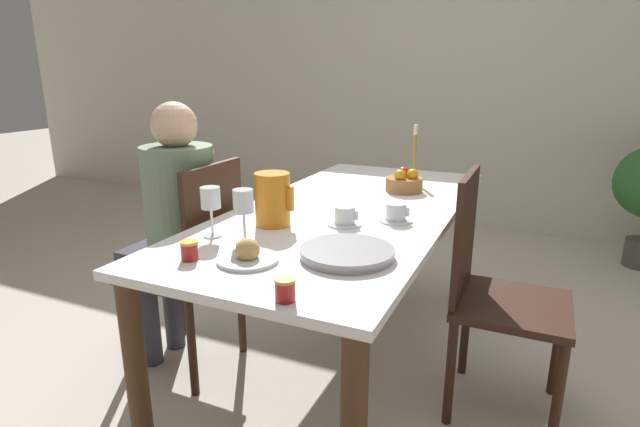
{
  "coord_description": "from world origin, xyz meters",
  "views": [
    {
      "loc": [
        0.73,
        -1.9,
        1.32
      ],
      "look_at": [
        0.0,
        -0.28,
        0.81
      ],
      "focal_mm": 28.0,
      "sensor_mm": 36.0,
      "label": 1
    }
  ],
  "objects_px": {
    "bread_plate": "(248,255)",
    "jam_jar_amber": "(189,250)",
    "chair_person_side": "(194,263)",
    "candlestick_tall": "(414,160)",
    "red_pitcher": "(272,199)",
    "jam_jar_red": "(285,288)",
    "wine_glass_water": "(211,200)",
    "chair_opposite": "(493,289)",
    "teacup_across": "(396,214)",
    "teacup_near_person": "(345,217)",
    "person_seated": "(175,215)",
    "wine_glass_juice": "(243,204)",
    "serving_tray": "(347,253)",
    "fruit_bowl": "(404,182)"
  },
  "relations": [
    {
      "from": "wine_glass_juice",
      "to": "teacup_across",
      "type": "height_order",
      "value": "wine_glass_juice"
    },
    {
      "from": "chair_person_side",
      "to": "candlestick_tall",
      "type": "relative_size",
      "value": 3.25
    },
    {
      "from": "wine_glass_water",
      "to": "fruit_bowl",
      "type": "height_order",
      "value": "wine_glass_water"
    },
    {
      "from": "chair_person_side",
      "to": "wine_glass_water",
      "type": "xyz_separation_m",
      "value": [
        0.32,
        -0.27,
        0.38
      ]
    },
    {
      "from": "chair_opposite",
      "to": "wine_glass_water",
      "type": "bearing_deg",
      "value": -59.56
    },
    {
      "from": "candlestick_tall",
      "to": "chair_opposite",
      "type": "bearing_deg",
      "value": -52.74
    },
    {
      "from": "chair_person_side",
      "to": "candlestick_tall",
      "type": "xyz_separation_m",
      "value": [
        0.73,
        0.9,
        0.36
      ]
    },
    {
      "from": "person_seated",
      "to": "red_pitcher",
      "type": "distance_m",
      "value": 0.56
    },
    {
      "from": "teacup_across",
      "to": "jam_jar_red",
      "type": "distance_m",
      "value": 0.78
    },
    {
      "from": "wine_glass_water",
      "to": "bread_plate",
      "type": "bearing_deg",
      "value": -32.23
    },
    {
      "from": "teacup_across",
      "to": "candlestick_tall",
      "type": "relative_size",
      "value": 0.45
    },
    {
      "from": "teacup_across",
      "to": "chair_opposite",
      "type": "bearing_deg",
      "value": 13.86
    },
    {
      "from": "teacup_near_person",
      "to": "serving_tray",
      "type": "bearing_deg",
      "value": -67.19
    },
    {
      "from": "chair_opposite",
      "to": "jam_jar_amber",
      "type": "height_order",
      "value": "chair_opposite"
    },
    {
      "from": "chair_person_side",
      "to": "jam_jar_amber",
      "type": "relative_size",
      "value": 15.87
    },
    {
      "from": "person_seated",
      "to": "bread_plate",
      "type": "bearing_deg",
      "value": -123.94
    },
    {
      "from": "person_seated",
      "to": "wine_glass_water",
      "type": "height_order",
      "value": "person_seated"
    },
    {
      "from": "wine_glass_juice",
      "to": "chair_person_side",
      "type": "bearing_deg",
      "value": 148.13
    },
    {
      "from": "teacup_near_person",
      "to": "jam_jar_red",
      "type": "bearing_deg",
      "value": -81.4
    },
    {
      "from": "chair_person_side",
      "to": "bread_plate",
      "type": "height_order",
      "value": "chair_person_side"
    },
    {
      "from": "chair_opposite",
      "to": "jam_jar_amber",
      "type": "relative_size",
      "value": 15.87
    },
    {
      "from": "red_pitcher",
      "to": "candlestick_tall",
      "type": "xyz_separation_m",
      "value": [
        0.29,
        0.97,
        0.01
      ]
    },
    {
      "from": "chair_opposite",
      "to": "teacup_across",
      "type": "distance_m",
      "value": 0.48
    },
    {
      "from": "chair_person_side",
      "to": "jam_jar_amber",
      "type": "distance_m",
      "value": 0.68
    },
    {
      "from": "wine_glass_water",
      "to": "teacup_near_person",
      "type": "xyz_separation_m",
      "value": [
        0.37,
        0.32,
        -0.1
      ]
    },
    {
      "from": "chair_person_side",
      "to": "candlestick_tall",
      "type": "distance_m",
      "value": 1.22
    },
    {
      "from": "wine_glass_water",
      "to": "teacup_across",
      "type": "xyz_separation_m",
      "value": [
        0.53,
        0.44,
        -0.1
      ]
    },
    {
      "from": "chair_opposite",
      "to": "serving_tray",
      "type": "xyz_separation_m",
      "value": [
        -0.4,
        -0.53,
        0.27
      ]
    },
    {
      "from": "chair_person_side",
      "to": "teacup_across",
      "type": "height_order",
      "value": "chair_person_side"
    },
    {
      "from": "chair_opposite",
      "to": "person_seated",
      "type": "bearing_deg",
      "value": -79.3
    },
    {
      "from": "bread_plate",
      "to": "fruit_bowl",
      "type": "height_order",
      "value": "fruit_bowl"
    },
    {
      "from": "wine_glass_juice",
      "to": "chair_opposite",
      "type": "bearing_deg",
      "value": 35.29
    },
    {
      "from": "chair_opposite",
      "to": "wine_glass_juice",
      "type": "height_order",
      "value": "chair_opposite"
    },
    {
      "from": "bread_plate",
      "to": "jam_jar_amber",
      "type": "height_order",
      "value": "bread_plate"
    },
    {
      "from": "chair_person_side",
      "to": "chair_opposite",
      "type": "xyz_separation_m",
      "value": [
        1.22,
        0.26,
        0.0
      ]
    },
    {
      "from": "bread_plate",
      "to": "jam_jar_red",
      "type": "distance_m",
      "value": 0.3
    },
    {
      "from": "teacup_across",
      "to": "bread_plate",
      "type": "distance_m",
      "value": 0.66
    },
    {
      "from": "chair_person_side",
      "to": "chair_opposite",
      "type": "height_order",
      "value": "same"
    },
    {
      "from": "chair_opposite",
      "to": "wine_glass_water",
      "type": "height_order",
      "value": "chair_opposite"
    },
    {
      "from": "person_seated",
      "to": "teacup_near_person",
      "type": "relative_size",
      "value": 9.06
    },
    {
      "from": "red_pitcher",
      "to": "jam_jar_red",
      "type": "height_order",
      "value": "red_pitcher"
    },
    {
      "from": "person_seated",
      "to": "wine_glass_juice",
      "type": "relative_size",
      "value": 6.5
    },
    {
      "from": "teacup_across",
      "to": "jam_jar_amber",
      "type": "height_order",
      "value": "teacup_across"
    },
    {
      "from": "chair_person_side",
      "to": "wine_glass_water",
      "type": "relative_size",
      "value": 5.39
    },
    {
      "from": "teacup_across",
      "to": "candlestick_tall",
      "type": "bearing_deg",
      "value": 99.06
    },
    {
      "from": "red_pitcher",
      "to": "serving_tray",
      "type": "distance_m",
      "value": 0.44
    },
    {
      "from": "teacup_near_person",
      "to": "fruit_bowl",
      "type": "xyz_separation_m",
      "value": [
        0.06,
        0.62,
        0.01
      ]
    },
    {
      "from": "serving_tray",
      "to": "jam_jar_amber",
      "type": "distance_m",
      "value": 0.48
    },
    {
      "from": "wine_glass_juice",
      "to": "candlestick_tall",
      "type": "height_order",
      "value": "candlestick_tall"
    },
    {
      "from": "person_seated",
      "to": "teacup_near_person",
      "type": "height_order",
      "value": "person_seated"
    }
  ]
}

